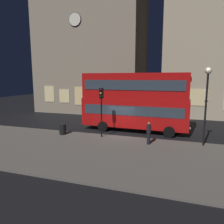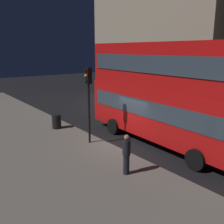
{
  "view_description": "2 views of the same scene",
  "coord_description": "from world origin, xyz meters",
  "views": [
    {
      "loc": [
        5.14,
        -17.99,
        5.13
      ],
      "look_at": [
        -0.77,
        0.27,
        2.01
      ],
      "focal_mm": 34.0,
      "sensor_mm": 36.0,
      "label": 1
    },
    {
      "loc": [
        10.58,
        -8.81,
        5.19
      ],
      "look_at": [
        -0.82,
        -0.22,
        1.73
      ],
      "focal_mm": 41.64,
      "sensor_mm": 36.0,
      "label": 2
    }
  ],
  "objects": [
    {
      "name": "litter_bin",
      "position": [
        -4.7,
        -1.85,
        0.58
      ],
      "size": [
        0.59,
        0.59,
        0.92
      ],
      "primitive_type": "cylinder",
      "color": "black",
      "rests_on": "sidewalk_slab"
    },
    {
      "name": "sidewalk_slab",
      "position": [
        0.0,
        -5.03,
        0.06
      ],
      "size": [
        44.0,
        8.61,
        0.12
      ],
      "primitive_type": "cube",
      "color": "#5B564F",
      "rests_on": "ground"
    },
    {
      "name": "street_lamp",
      "position": [
        6.94,
        -1.37,
        4.31
      ],
      "size": [
        0.5,
        0.5,
        5.75
      ],
      "color": "black",
      "rests_on": "sidewalk_slab"
    },
    {
      "name": "ground_plane",
      "position": [
        0.0,
        0.0,
        0.0
      ],
      "size": [
        80.0,
        80.0,
        0.0
      ],
      "primitive_type": "plane",
      "color": "black"
    },
    {
      "name": "double_decker_bus",
      "position": [
        0.99,
        1.87,
        3.06
      ],
      "size": [
        10.25,
        3.11,
        5.55
      ],
      "rotation": [
        0.0,
        0.0,
        -0.03
      ],
      "color": "#B20F0F",
      "rests_on": "ground"
    },
    {
      "name": "pedestrian",
      "position": [
        3.0,
        -2.35,
        1.01
      ],
      "size": [
        0.33,
        0.33,
        1.72
      ],
      "rotation": [
        0.0,
        0.0,
        1.24
      ],
      "color": "black",
      "rests_on": "sidewalk_slab"
    },
    {
      "name": "traffic_light_near_kerb",
      "position": [
        -1.11,
        -1.58,
        3.1
      ],
      "size": [
        0.33,
        0.37,
        4.16
      ],
      "rotation": [
        0.0,
        0.0,
        0.04
      ],
      "color": "black",
      "rests_on": "sidewalk_slab"
    },
    {
      "name": "building_with_clock",
      "position": [
        -8.08,
        13.45,
        9.88
      ],
      "size": [
        15.31,
        10.13,
        19.75
      ],
      "color": "gray",
      "rests_on": "ground"
    }
  ]
}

